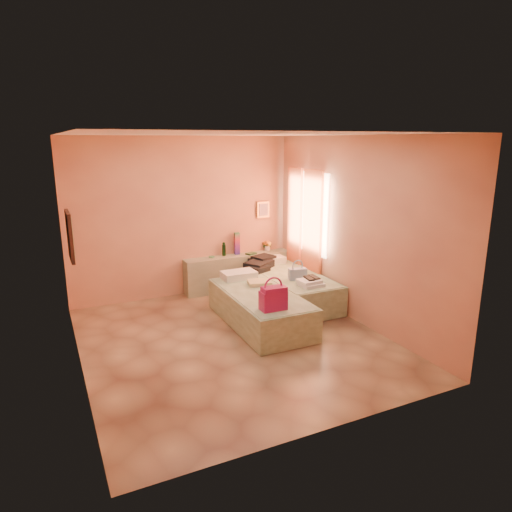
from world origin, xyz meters
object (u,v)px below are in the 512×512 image
Objects in this scene: flower_vase at (267,245)px; towel_stack at (311,283)px; magenta_handbag at (273,298)px; blue_handbag at (297,274)px; bed_left at (260,308)px; water_bottle at (224,249)px; headboard_ledge at (238,272)px; bed_right at (290,288)px; green_book at (251,254)px.

flower_vase is 0.67× the size of towel_stack.
flower_vase is 0.67× the size of magenta_handbag.
flower_vase is 1.47m from blue_handbag.
water_bottle reaches higher than bed_left.
bed_left is 0.92m from towel_stack.
water_bottle reaches higher than magenta_handbag.
blue_handbag is 0.83× the size of towel_stack.
bed_left is at bearing -102.46° from headboard_ledge.
headboard_ledge is at bearing 117.24° from bed_right.
headboard_ledge is at bearing -172.98° from flower_vase.
blue_handbag is (-0.18, -1.45, -0.17)m from flower_vase.
headboard_ledge is 8.72× the size of flower_vase.
headboard_ledge is 0.79m from flower_vase.
water_bottle is (-0.25, 0.08, 0.44)m from headboard_ledge.
magenta_handbag is (-0.28, -2.49, -0.11)m from water_bottle.
flower_vase is 0.81× the size of blue_handbag.
flower_vase reaches higher than towel_stack.
headboard_ledge is 0.42m from green_book.
bed_right is 8.35× the size of water_bottle.
headboard_ledge is 5.84× the size of magenta_handbag.
headboard_ledge is 11.34× the size of green_book.
bed_right is at bearing -94.51° from green_book.
green_book is at bearing 73.41° from magenta_handbag.
bed_left is 0.84m from magenta_handbag.
magenta_handbag is at bearing -121.66° from blue_handbag.
blue_handbag is (0.72, -1.45, -0.18)m from water_bottle.
water_bottle is at bearing 125.20° from bed_right.
headboard_ledge is 1.18m from bed_right.
blue_handbag is (0.22, -1.32, -0.07)m from green_book.
green_book is 0.62× the size of blue_handbag.
flower_vase is at bearing 84.44° from bed_right.
green_book is (0.62, 1.65, 0.42)m from bed_left.
flower_vase is (0.90, 0.00, -0.00)m from water_bottle.
blue_handbag reaches higher than towel_stack.
bed_right is 1.46m from water_bottle.
headboard_ledge is 8.56× the size of water_bottle.
flower_vase is (0.65, 0.08, 0.44)m from headboard_ledge.
bed_right is at bearing 36.49° from bed_left.
towel_stack reaches higher than bed_right.
green_book is (0.24, -0.05, 0.34)m from headboard_ledge.
blue_handbag reaches higher than bed_right.
green_book is 1.34m from blue_handbag.
magenta_handbag is (-0.53, -2.41, 0.34)m from headboard_ledge.
water_bottle is at bearing 111.94° from towel_stack.
magenta_handbag is 1.20× the size of blue_handbag.
blue_handbag is at bearing -97.08° from flower_vase.
headboard_ledge is at bearing 120.93° from blue_handbag.
headboard_ledge is 1.84m from towel_stack.
bed_right is (0.52, -1.05, -0.08)m from headboard_ledge.
water_bottle reaches higher than flower_vase.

